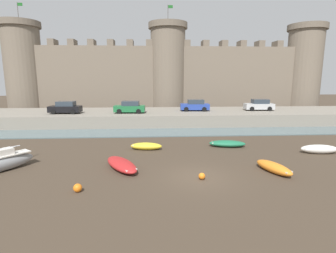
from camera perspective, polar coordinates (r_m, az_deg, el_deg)
The scene contains 15 objects.
ground_plane at distance 17.42m, azimuth 6.49°, elevation -10.93°, with size 160.00×160.00×0.00m, color #423528.
water_channel at distance 30.71m, azimuth 2.06°, elevation -1.26°, with size 80.00×4.50×0.10m, color slate.
quay_road at distance 37.69m, azimuth 1.03°, elevation 2.16°, with size 63.10×10.00×1.64m, color gray.
castle at distance 48.79m, azimuth -0.01°, elevation 11.45°, with size 58.00×6.90×18.84m.
rowboat_foreground_centre at distance 25.09m, azimuth 12.77°, elevation -3.62°, with size 3.49×1.74×0.60m.
rowboat_midflat_right at distance 18.97m, azimuth -10.07°, elevation -8.10°, with size 3.20×4.17×0.66m.
rowboat_foreground_left at distance 19.44m, azimuth 22.04°, elevation -8.23°, with size 1.99×3.18×0.68m.
rowboat_midflat_left at distance 25.80m, azimuth 30.08°, elevation -4.25°, with size 3.17×1.31×0.76m.
rowboat_near_channel_right at distance 23.60m, azimuth -4.77°, elevation -4.25°, with size 2.91×1.32×0.64m.
mooring_buoy_near_shore at distance 16.02m, azimuth -19.08°, elevation -12.52°, with size 0.49×0.49×0.49m, color orange.
mooring_buoy_off_centre at distance 17.06m, azimuth 7.39°, elevation -10.67°, with size 0.43×0.43×0.43m, color orange.
car_quay_centre_east at distance 40.42m, azimuth 19.23°, elevation 4.43°, with size 4.17×2.02×1.62m.
car_quay_centre_west at distance 37.90m, azimuth 5.88°, elevation 4.59°, with size 4.17×2.02×1.62m.
car_quay_west at distance 35.74m, azimuth -8.30°, elevation 4.17°, with size 4.17×2.02×1.62m.
car_quay_east at distance 37.46m, azimuth -21.44°, elevation 3.84°, with size 4.17×2.02×1.62m.
Camera 1 is at (-2.88, -15.95, 6.39)m, focal length 28.00 mm.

